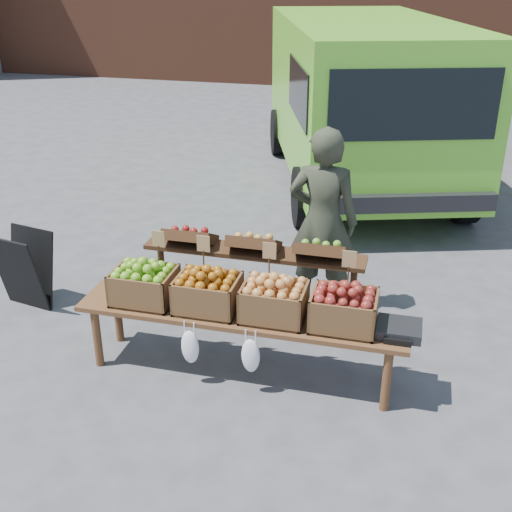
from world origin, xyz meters
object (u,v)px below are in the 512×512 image
(display_bench, at_px, (241,343))
(crate_russet_pears, at_px, (208,294))
(chalkboard_sign, at_px, (25,269))
(delivery_van, at_px, (362,105))
(crate_red_apples, at_px, (274,302))
(back_table, at_px, (254,278))
(weighing_scale, at_px, (399,329))
(vendor, at_px, (323,222))
(crate_green_apples, at_px, (344,311))
(crate_golden_apples, at_px, (144,286))

(display_bench, xyz_separation_m, crate_russet_pears, (-0.28, 0.00, 0.42))
(crate_russet_pears, bearing_deg, chalkboard_sign, 164.63)
(delivery_van, xyz_separation_m, chalkboard_sign, (-2.75, -4.66, -0.79))
(chalkboard_sign, xyz_separation_m, crate_russet_pears, (2.08, -0.57, 0.31))
(delivery_van, distance_m, display_bench, 5.32)
(delivery_van, height_order, display_bench, delivery_van)
(delivery_van, xyz_separation_m, crate_red_apples, (-0.12, -5.23, -0.48))
(back_table, height_order, weighing_scale, back_table)
(vendor, relative_size, back_table, 0.87)
(crate_green_apples, bearing_deg, delivery_van, 94.73)
(crate_russet_pears, bearing_deg, crate_green_apples, 0.00)
(crate_red_apples, bearing_deg, crate_golden_apples, 180.00)
(chalkboard_sign, distance_m, weighing_scale, 3.66)
(chalkboard_sign, height_order, crate_red_apples, crate_red_apples)
(vendor, height_order, crate_red_apples, vendor)
(crate_green_apples, bearing_deg, crate_golden_apples, 180.00)
(crate_golden_apples, relative_size, crate_russet_pears, 1.00)
(crate_red_apples, height_order, weighing_scale, crate_red_apples)
(vendor, xyz_separation_m, chalkboard_sign, (-2.81, -0.69, -0.51))
(delivery_van, relative_size, display_bench, 1.97)
(delivery_van, height_order, crate_russet_pears, delivery_van)
(crate_golden_apples, relative_size, crate_red_apples, 1.00)
(vendor, height_order, crate_russet_pears, vendor)
(delivery_van, height_order, crate_golden_apples, delivery_van)
(back_table, height_order, crate_red_apples, back_table)
(delivery_van, relative_size, back_table, 2.53)
(display_bench, distance_m, crate_golden_apples, 0.93)
(delivery_van, relative_size, crate_red_apples, 10.63)
(back_table, xyz_separation_m, crate_golden_apples, (-0.75, -0.72, 0.19))
(vendor, height_order, chalkboard_sign, vendor)
(display_bench, relative_size, crate_green_apples, 5.40)
(vendor, distance_m, crate_red_apples, 1.29)
(delivery_van, height_order, weighing_scale, delivery_van)
(crate_russet_pears, bearing_deg, back_table, 74.52)
(delivery_van, relative_size, chalkboard_sign, 6.70)
(crate_red_apples, distance_m, weighing_scale, 0.98)
(back_table, xyz_separation_m, crate_green_apples, (0.90, -0.72, 0.19))
(back_table, xyz_separation_m, display_bench, (0.08, -0.72, -0.24))
(crate_red_apples, bearing_deg, back_table, 115.96)
(back_table, bearing_deg, chalkboard_sign, -176.28)
(vendor, height_order, weighing_scale, vendor)
(vendor, bearing_deg, crate_russet_pears, 60.62)
(back_table, xyz_separation_m, crate_russet_pears, (-0.20, -0.72, 0.19))
(crate_golden_apples, bearing_deg, delivery_van, 76.90)
(chalkboard_sign, relative_size, display_bench, 0.29)
(crate_russet_pears, distance_m, crate_red_apples, 0.55)
(delivery_van, xyz_separation_m, display_bench, (-0.39, -5.23, -0.91))
(crate_red_apples, relative_size, crate_green_apples, 1.00)
(delivery_van, xyz_separation_m, crate_russet_pears, (-0.67, -5.23, -0.48))
(display_bench, height_order, crate_russet_pears, crate_russet_pears)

